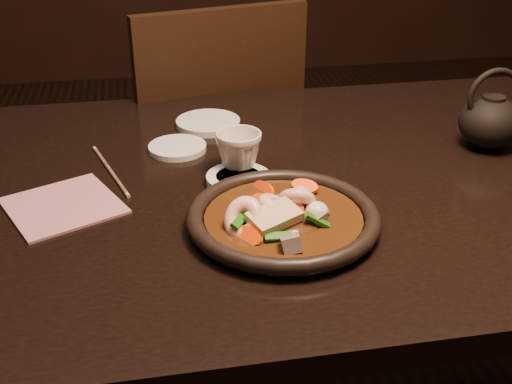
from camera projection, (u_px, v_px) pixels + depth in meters
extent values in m
cube|color=black|center=(316.00, 183.00, 1.14)|extent=(1.60, 0.90, 0.04)
cube|color=black|center=(199.00, 168.00, 1.83)|extent=(0.54, 0.54, 0.04)
cylinder|color=black|center=(234.00, 201.00, 2.15)|extent=(0.04, 0.04, 0.43)
cylinder|color=black|center=(282.00, 255.00, 1.86)|extent=(0.04, 0.04, 0.43)
cylinder|color=black|center=(129.00, 223.00, 2.02)|extent=(0.04, 0.04, 0.43)
cylinder|color=black|center=(163.00, 285.00, 1.73)|extent=(0.04, 0.04, 0.43)
cube|color=black|center=(223.00, 106.00, 1.55)|extent=(0.42, 0.13, 0.47)
cylinder|color=black|center=(283.00, 224.00, 0.97)|extent=(0.27, 0.27, 0.01)
torus|color=black|center=(283.00, 217.00, 0.96)|extent=(0.29, 0.29, 0.02)
cylinder|color=#371C0A|center=(283.00, 219.00, 0.96)|extent=(0.24, 0.24, 0.01)
ellipsoid|color=#371C0A|center=(283.00, 219.00, 0.96)|extent=(0.13, 0.12, 0.04)
torus|color=#FFBCA1|center=(244.00, 219.00, 0.92)|extent=(0.08, 0.08, 0.06)
torus|color=#FFBCA1|center=(297.00, 200.00, 0.97)|extent=(0.07, 0.07, 0.06)
torus|color=#FFBCA1|center=(278.00, 208.00, 0.96)|extent=(0.06, 0.06, 0.05)
cube|color=gray|center=(288.00, 210.00, 0.96)|extent=(0.04, 0.04, 0.03)
cube|color=gray|center=(282.00, 211.00, 0.96)|extent=(0.04, 0.04, 0.03)
cube|color=gray|center=(270.00, 207.00, 0.95)|extent=(0.04, 0.04, 0.03)
cube|color=gray|center=(291.00, 244.00, 0.88)|extent=(0.03, 0.03, 0.03)
cube|color=gray|center=(316.00, 218.00, 0.94)|extent=(0.04, 0.04, 0.03)
cube|color=gray|center=(275.00, 207.00, 0.96)|extent=(0.04, 0.04, 0.03)
cylinder|color=#FF4408|center=(264.00, 189.00, 1.03)|extent=(0.05, 0.05, 0.04)
cylinder|color=#FF4408|center=(260.00, 202.00, 1.00)|extent=(0.05, 0.05, 0.03)
cylinder|color=#FF4408|center=(289.00, 209.00, 0.95)|extent=(0.05, 0.05, 0.03)
cylinder|color=#FF4408|center=(305.00, 186.00, 1.02)|extent=(0.06, 0.06, 0.03)
cylinder|color=#FF4408|center=(316.00, 214.00, 0.95)|extent=(0.05, 0.05, 0.03)
cylinder|color=#FF4408|center=(250.00, 236.00, 0.90)|extent=(0.05, 0.06, 0.04)
cube|color=#1F6112|center=(284.00, 210.00, 0.97)|extent=(0.04, 0.02, 0.02)
cube|color=#1F6112|center=(318.00, 220.00, 0.93)|extent=(0.04, 0.02, 0.03)
cube|color=#1F6112|center=(271.00, 204.00, 0.97)|extent=(0.03, 0.04, 0.02)
cube|color=#1F6112|center=(240.00, 219.00, 0.92)|extent=(0.04, 0.04, 0.02)
cube|color=#1F6112|center=(279.00, 236.00, 0.90)|extent=(0.04, 0.02, 0.01)
cube|color=#1F6112|center=(286.00, 197.00, 0.99)|extent=(0.04, 0.02, 0.03)
cube|color=#1F6112|center=(286.00, 212.00, 0.95)|extent=(0.03, 0.04, 0.03)
ellipsoid|color=beige|center=(267.00, 211.00, 0.97)|extent=(0.05, 0.03, 0.03)
ellipsoid|color=beige|center=(301.00, 193.00, 1.00)|extent=(0.03, 0.03, 0.02)
ellipsoid|color=beige|center=(286.00, 213.00, 0.94)|extent=(0.04, 0.03, 0.02)
ellipsoid|color=beige|center=(317.00, 211.00, 0.95)|extent=(0.03, 0.03, 0.03)
ellipsoid|color=beige|center=(293.00, 205.00, 0.96)|extent=(0.03, 0.03, 0.03)
cube|color=tan|center=(274.00, 217.00, 0.92)|extent=(0.09, 0.07, 0.03)
cylinder|color=silver|center=(239.00, 179.00, 1.09)|extent=(0.11, 0.11, 0.02)
cylinder|color=silver|center=(177.00, 148.00, 1.22)|extent=(0.11, 0.11, 0.01)
cylinder|color=silver|center=(208.00, 123.00, 1.32)|extent=(0.13, 0.13, 0.01)
imported|color=beige|center=(239.00, 151.00, 1.12)|extent=(0.09, 0.08, 0.08)
cylinder|color=tan|center=(111.00, 172.00, 1.13)|extent=(0.07, 0.20, 0.01)
cylinder|color=tan|center=(109.00, 169.00, 1.14)|extent=(0.07, 0.20, 0.01)
cube|color=#9F6267|center=(63.00, 206.00, 1.02)|extent=(0.22, 0.22, 0.00)
ellipsoid|color=black|center=(490.00, 122.00, 1.20)|extent=(0.11, 0.11, 0.10)
cylinder|color=black|center=(494.00, 100.00, 1.18)|extent=(0.04, 0.04, 0.02)
torus|color=black|center=(494.00, 96.00, 1.18)|extent=(0.11, 0.01, 0.11)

